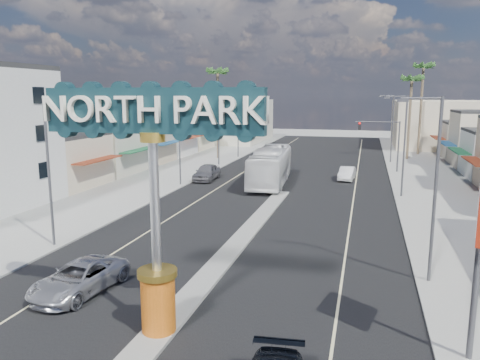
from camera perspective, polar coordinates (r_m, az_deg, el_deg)
The scene contains 24 objects.
ground at distance 44.76m, azimuth 5.39°, elevation -1.34°, with size 160.00×160.00×0.00m, color gray.
road at distance 44.76m, azimuth 5.39°, elevation -1.33°, with size 20.00×120.00×0.01m, color black.
median_island at distance 29.59m, azimuth 0.05°, elevation -7.29°, with size 1.30×30.00×0.16m, color gray.
sidewalk_left at distance 49.03m, azimuth -10.94°, elevation -0.38°, with size 8.00×120.00×0.12m, color gray.
sidewalk_right at distance 44.65m, azimuth 23.40°, elevation -2.11°, with size 8.00×120.00×0.12m, color gray.
storefront_row_left at distance 64.65m, azimuth -13.98°, elevation 4.71°, with size 12.00×42.00×6.00m, color beige.
backdrop_far_left at distance 93.10m, azimuth -3.27°, elevation 7.27°, with size 20.00×20.00×8.00m, color #B7B29E.
backdrop_far_right at distance 89.57m, azimuth 24.69°, elevation 6.22°, with size 20.00×20.00×8.00m, color beige.
gateway_sign at distance 17.17m, azimuth -10.45°, elevation -0.34°, with size 8.20×1.50×9.15m.
traffic_signal_left at distance 59.74m, azimuth -0.97°, elevation 5.80°, with size 5.09×0.45×6.00m.
traffic_signal_right at distance 57.44m, azimuth 17.00°, elevation 5.16°, with size 5.09×0.45×6.00m.
streetlight_l_near at distance 29.51m, azimuth -22.08°, elevation 1.83°, with size 2.03×0.22×9.00m.
streetlight_l_mid at distance 46.90m, azimuth -7.21°, elevation 5.42°, with size 2.03×0.22×9.00m.
streetlight_l_far at distance 67.71m, azimuth -0.10°, elevation 7.02°, with size 2.03×0.22×9.00m.
streetlight_r_near at distance 23.76m, azimuth 22.39°, elevation -0.10°, with size 2.03×0.22×9.00m.
streetlight_r_mid at distance 43.51m, azimuth 19.22°, elevation 4.54°, with size 2.03×0.22×9.00m.
streetlight_r_far at distance 65.41m, azimuth 17.94°, elevation 6.40°, with size 2.03×0.22×9.00m.
palm_left_far at distance 66.45m, azimuth -2.75°, elevation 12.49°, with size 2.60×2.60×13.10m.
palm_right_mid at distance 69.46m, azimuth 20.21°, elevation 11.04°, with size 2.60×2.60×12.10m.
palm_right_far at distance 75.68m, azimuth 21.45°, elevation 12.22°, with size 2.60×2.60×14.10m.
suv_left at distance 23.27m, azimuth -18.99°, elevation -11.24°, with size 2.38×5.16×1.43m, color silver.
car_parked_left at distance 50.16m, azimuth -4.08°, elevation 0.96°, with size 2.04×5.08×1.73m, color slate.
car_parked_right at distance 51.52m, azimuth 12.90°, elevation 0.79°, with size 1.47×4.23×1.39m, color silver.
city_bus at distance 48.00m, azimuth 3.75°, elevation 1.71°, with size 3.09×13.20×3.68m, color white.
Camera 1 is at (7.34, -13.21, 9.08)m, focal length 35.00 mm.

